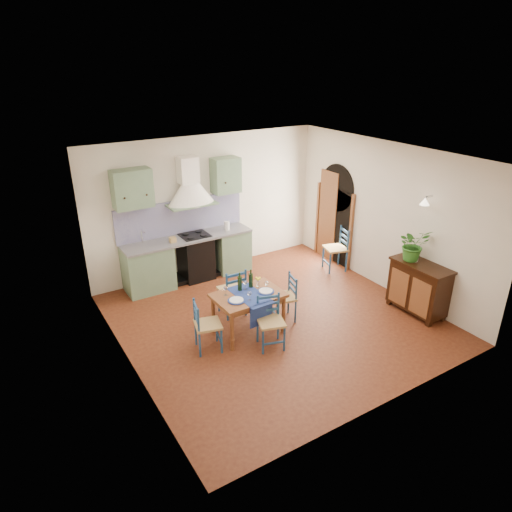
# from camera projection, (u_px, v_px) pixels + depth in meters

# --- Properties ---
(floor) EXTENTS (5.00, 5.00, 0.00)m
(floor) POSITION_uv_depth(u_px,v_px,m) (274.00, 319.00, 7.90)
(floor) COLOR #40170D
(floor) RESTS_ON ground
(back_wall) EXTENTS (5.00, 0.96, 2.80)m
(back_wall) POSITION_uv_depth(u_px,v_px,m) (191.00, 228.00, 9.04)
(back_wall) COLOR beige
(back_wall) RESTS_ON ground
(right_wall) EXTENTS (0.26, 5.00, 2.80)m
(right_wall) POSITION_uv_depth(u_px,v_px,m) (375.00, 217.00, 8.78)
(right_wall) COLOR beige
(right_wall) RESTS_ON ground
(left_wall) EXTENTS (0.04, 5.00, 2.80)m
(left_wall) POSITION_uv_depth(u_px,v_px,m) (122.00, 281.00, 6.13)
(left_wall) COLOR beige
(left_wall) RESTS_ON ground
(ceiling) EXTENTS (5.00, 5.00, 0.01)m
(ceiling) POSITION_uv_depth(u_px,v_px,m) (277.00, 157.00, 6.77)
(ceiling) COLOR silver
(ceiling) RESTS_ON back_wall
(dining_table) EXTENTS (1.11, 0.84, 1.02)m
(dining_table) POSITION_uv_depth(u_px,v_px,m) (249.00, 299.00, 7.29)
(dining_table) COLOR brown
(dining_table) RESTS_ON ground
(chair_near) EXTENTS (0.49, 0.49, 0.84)m
(chair_near) POSITION_uv_depth(u_px,v_px,m) (270.00, 321.00, 7.01)
(chair_near) COLOR navy
(chair_near) RESTS_ON ground
(chair_far) EXTENTS (0.44, 0.44, 0.89)m
(chair_far) POSITION_uv_depth(u_px,v_px,m) (233.00, 291.00, 7.87)
(chair_far) COLOR navy
(chair_far) RESTS_ON ground
(chair_left) EXTENTS (0.47, 0.47, 0.83)m
(chair_left) POSITION_uv_depth(u_px,v_px,m) (206.00, 325.00, 6.92)
(chair_left) COLOR navy
(chair_left) RESTS_ON ground
(chair_right) EXTENTS (0.46, 0.46, 0.82)m
(chair_right) POSITION_uv_depth(u_px,v_px,m) (285.00, 297.00, 7.74)
(chair_right) COLOR navy
(chair_right) RESTS_ON ground
(chair_spare) EXTENTS (0.53, 0.53, 0.92)m
(chair_spare) POSITION_uv_depth(u_px,v_px,m) (337.00, 249.00, 9.55)
(chair_spare) COLOR navy
(chair_spare) RESTS_ON ground
(sideboard) EXTENTS (0.50, 1.05, 0.94)m
(sideboard) POSITION_uv_depth(u_px,v_px,m) (418.00, 286.00, 7.91)
(sideboard) COLOR black
(sideboard) RESTS_ON ground
(potted_plant) EXTENTS (0.62, 0.57, 0.57)m
(potted_plant) POSITION_uv_depth(u_px,v_px,m) (413.00, 245.00, 7.79)
(potted_plant) COLOR #2A6620
(potted_plant) RESTS_ON sideboard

